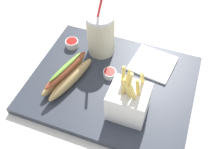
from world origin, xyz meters
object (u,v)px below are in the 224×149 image
Objects in this scene: soda_cup at (101,34)px; hot_dog_1 at (67,75)px; napkin_stack at (153,64)px; fries_basket at (129,101)px; ketchup_cup_2 at (110,73)px; ketchup_cup_1 at (72,43)px.

soda_cup is 1.29× the size of hot_dog_1.
napkin_stack is at bearing -1.19° from soda_cup.
ketchup_cup_2 is (-0.08, 0.10, -0.04)m from fries_basket.
ketchup_cup_2 is at bearing -55.69° from soda_cup.
ketchup_cup_1 is at bearing -177.76° from napkin_stack.
hot_dog_1 reaches higher than ketchup_cup_1.
fries_basket reaches higher than napkin_stack.
ketchup_cup_1 is (-0.23, 0.17, -0.03)m from fries_basket.
soda_cup is at bearing 128.07° from fries_basket.
ketchup_cup_2 is (0.06, -0.09, -0.06)m from soda_cup.
napkin_stack is at bearing 2.24° from ketchup_cup_1.
napkin_stack is at bearing 34.47° from hot_dog_1.
ketchup_cup_2 is 0.31× the size of napkin_stack.
napkin_stack is (0.20, 0.14, -0.02)m from hot_dog_1.
fries_basket is (0.14, -0.18, -0.02)m from soda_cup.
soda_cup reaches higher than fries_basket.
fries_basket is 0.19m from hot_dog_1.
fries_basket is at bearing -51.93° from soda_cup.
soda_cup reaches higher than ketchup_cup_1.
soda_cup is 0.23m from fries_basket.
fries_basket is at bearing -96.36° from napkin_stack.
soda_cup is 0.15m from hot_dog_1.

